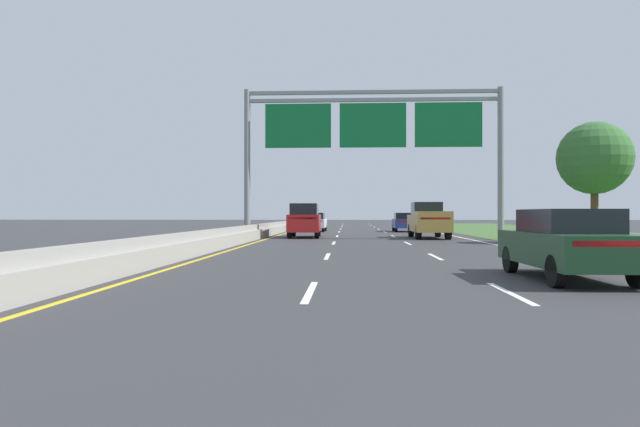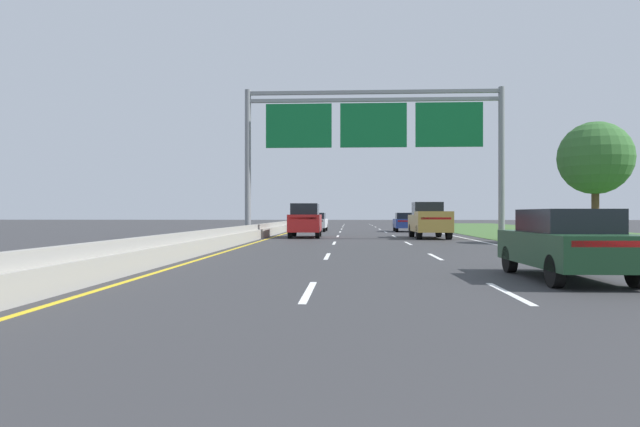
% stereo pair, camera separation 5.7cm
% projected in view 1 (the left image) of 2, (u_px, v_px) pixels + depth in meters
% --- Properties ---
extents(ground_plane, '(220.00, 220.00, 0.00)m').
position_uv_depth(ground_plane, '(366.00, 238.00, 35.08)').
color(ground_plane, '#333335').
extents(lane_striping, '(11.96, 106.00, 0.01)m').
position_uv_depth(lane_striping, '(367.00, 238.00, 34.62)').
color(lane_striping, white).
rests_on(lane_striping, ground).
extents(grass_verge_right, '(14.00, 110.00, 0.02)m').
position_uv_depth(grass_verge_right, '(598.00, 238.00, 34.40)').
color(grass_verge_right, '#3D602D').
rests_on(grass_verge_right, ground).
extents(median_barrier_concrete, '(0.60, 110.00, 0.85)m').
position_uv_depth(median_barrier_concrete, '(260.00, 232.00, 35.40)').
color(median_barrier_concrete, '#99968E').
rests_on(median_barrier_concrete, ground).
extents(overhead_sign_gantry, '(15.06, 0.42, 8.78)m').
position_uv_depth(overhead_sign_gantry, '(373.00, 132.00, 33.03)').
color(overhead_sign_gantry, gray).
rests_on(overhead_sign_gantry, ground).
extents(pickup_truck_gold, '(2.02, 5.41, 2.20)m').
position_uv_depth(pickup_truck_gold, '(428.00, 220.00, 34.58)').
color(pickup_truck_gold, '#A38438').
rests_on(pickup_truck_gold, ground).
extents(car_white_left_lane_sedan, '(1.88, 4.43, 1.57)m').
position_uv_depth(car_white_left_lane_sedan, '(315.00, 222.00, 48.22)').
color(car_white_left_lane_sedan, silver).
rests_on(car_white_left_lane_sedan, ground).
extents(car_darkgreen_right_lane_sedan, '(1.90, 4.43, 1.57)m').
position_uv_depth(car_darkgreen_right_lane_sedan, '(567.00, 243.00, 12.73)').
color(car_darkgreen_right_lane_sedan, '#193D23').
rests_on(car_darkgreen_right_lane_sedan, ground).
extents(car_blue_right_lane_sedan, '(1.89, 4.43, 1.57)m').
position_uv_depth(car_blue_right_lane_sedan, '(404.00, 222.00, 47.51)').
color(car_blue_right_lane_sedan, navy).
rests_on(car_blue_right_lane_sedan, ground).
extents(car_red_left_lane_suv, '(1.99, 4.73, 2.11)m').
position_uv_depth(car_red_left_lane_suv, '(305.00, 220.00, 35.66)').
color(car_red_left_lane_suv, maroon).
rests_on(car_red_left_lane_suv, ground).
extents(roadside_tree_mid, '(3.59, 3.59, 6.03)m').
position_uv_depth(roadside_tree_mid, '(594.00, 158.00, 28.15)').
color(roadside_tree_mid, '#4C3823').
rests_on(roadside_tree_mid, ground).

